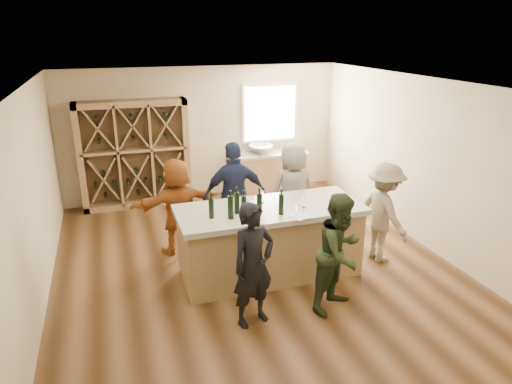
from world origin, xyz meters
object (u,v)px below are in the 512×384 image
object	(u,v)px
wine_bottle_b	(231,207)
wine_bottle_e	(259,204)
wine_bottle_a	(211,208)
person_far_right	(293,191)
sink	(261,149)
person_far_mid	(235,196)
wine_rack	(135,154)
person_near_right	(340,252)
wine_bottle_c	(237,203)
person_near_left	(253,265)
wine_bottle_f	(281,204)
person_far_left	(178,206)
tasting_counter_base	(270,243)
person_server	(384,213)
wine_bottle_d	(244,206)

from	to	relation	value
wine_bottle_b	wine_bottle_e	world-z (taller)	wine_bottle_b
wine_bottle_a	person_far_right	distance (m)	2.18
sink	person_far_mid	distance (m)	2.73
wine_rack	wine_bottle_b	xyz separation A→B (m)	(1.00, -3.80, 0.14)
wine_bottle_e	person_near_right	bearing A→B (deg)	-48.95
wine_bottle_c	wine_bottle_e	distance (m)	0.32
wine_rack	wine_bottle_c	xyz separation A→B (m)	(1.13, -3.64, 0.13)
wine_bottle_b	wine_bottle_e	bearing A→B (deg)	3.69
wine_bottle_c	person_near_left	bearing A→B (deg)	-95.02
wine_bottle_f	person_far_mid	bearing A→B (deg)	101.45
wine_rack	wine_bottle_e	distance (m)	4.03
person_far_left	person_near_right	bearing A→B (deg)	117.90
wine_bottle_c	wine_bottle_f	world-z (taller)	wine_bottle_c
person_near_right	wine_bottle_a	bearing A→B (deg)	116.24
wine_bottle_b	person_far_mid	size ratio (longest dim) A/B	0.18
tasting_counter_base	wine_bottle_b	world-z (taller)	wine_bottle_b
sink	wine_bottle_a	world-z (taller)	wine_bottle_a
wine_bottle_e	person_far_mid	world-z (taller)	person_far_mid
wine_bottle_b	person_far_mid	xyz separation A→B (m)	(0.42, 1.31, -0.34)
person_far_left	wine_bottle_f	xyz separation A→B (m)	(1.22, -1.48, 0.43)
wine_bottle_c	person_far_left	bearing A→B (deg)	117.39
wine_bottle_b	person_far_mid	world-z (taller)	person_far_mid
wine_bottle_e	person_far_mid	xyz separation A→B (m)	(0.00, 1.28, -0.33)
tasting_counter_base	person_near_left	xyz separation A→B (m)	(-0.61, -1.08, 0.30)
wine_bottle_c	person_server	bearing A→B (deg)	-1.12
person_far_mid	wine_bottle_e	bearing A→B (deg)	92.47
person_server	person_far_left	distance (m)	3.29
sink	tasting_counter_base	xyz separation A→B (m)	(-1.05, -3.50, -0.51)
person_near_right	tasting_counter_base	bearing A→B (deg)	87.02
sink	person_far_right	size ratio (longest dim) A/B	0.32
wine_rack	wine_bottle_f	bearing A→B (deg)	-66.23
sink	tasting_counter_base	bearing A→B (deg)	-106.64
sink	wine_bottle_f	bearing A→B (deg)	-104.69
wine_bottle_d	person_near_left	xyz separation A→B (m)	(-0.16, -0.91, -0.42)
tasting_counter_base	person_far_left	size ratio (longest dim) A/B	1.62
tasting_counter_base	person_near_right	world-z (taller)	person_near_right
tasting_counter_base	sink	bearing A→B (deg)	73.36
tasting_counter_base	wine_bottle_a	world-z (taller)	wine_bottle_a
wine_bottle_a	person_near_right	distance (m)	1.81
person_near_right	wine_bottle_f	bearing A→B (deg)	92.43
person_far_left	tasting_counter_base	bearing A→B (deg)	125.60
person_near_right	person_far_right	xyz separation A→B (m)	(0.27, 2.26, 0.05)
tasting_counter_base	person_near_left	bearing A→B (deg)	-119.41
wine_rack	person_near_right	distance (m)	5.19
person_far_mid	person_far_right	bearing A→B (deg)	-174.05
person_far_left	wine_bottle_a	bearing A→B (deg)	92.53
wine_bottle_c	wine_bottle_d	bearing A→B (deg)	-57.79
person_far_mid	person_far_left	world-z (taller)	person_far_mid
person_far_left	person_far_right	bearing A→B (deg)	169.92
wine_bottle_e	person_far_mid	bearing A→B (deg)	89.81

